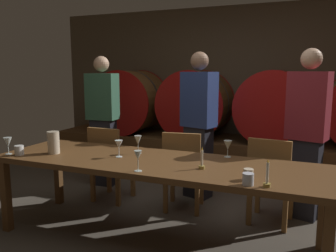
{
  "coord_description": "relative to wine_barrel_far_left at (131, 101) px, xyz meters",
  "views": [
    {
      "loc": [
        0.98,
        -2.78,
        1.51
      ],
      "look_at": [
        -0.1,
        -0.1,
        1.04
      ],
      "focal_mm": 36.63,
      "sensor_mm": 36.0,
      "label": 1
    }
  ],
  "objects": [
    {
      "name": "wine_glass_far_right",
      "position": [
        2.02,
        -1.93,
        -0.17
      ],
      "size": [
        0.08,
        0.08,
        0.15
      ],
      "color": "silver",
      "rests_on": "dining_table"
    },
    {
      "name": "cup_left",
      "position": [
        0.2,
        -2.58,
        -0.24
      ],
      "size": [
        0.08,
        0.08,
        0.09
      ],
      "primitive_type": "cylinder",
      "color": "white",
      "rests_on": "dining_table"
    },
    {
      "name": "pitcher",
      "position": [
        0.46,
        -2.41,
        -0.18
      ],
      "size": [
        0.11,
        0.11,
        0.21
      ],
      "color": "beige",
      "rests_on": "dining_table"
    },
    {
      "name": "cup_right",
      "position": [
        2.32,
        -2.65,
        -0.24
      ],
      "size": [
        0.08,
        0.08,
        0.08
      ],
      "primitive_type": "cylinder",
      "color": "silver",
      "rests_on": "dining_table"
    },
    {
      "name": "candle_left",
      "position": [
        1.91,
        -2.38,
        -0.24
      ],
      "size": [
        0.05,
        0.05,
        0.18
      ],
      "color": "olive",
      "rests_on": "dining_table"
    },
    {
      "name": "barrel_shelf",
      "position": [
        1.67,
        -0.0,
        -0.76
      ],
      "size": [
        5.65,
        0.9,
        0.52
      ],
      "primitive_type": "cube",
      "color": "brown",
      "rests_on": "ground"
    },
    {
      "name": "guest_center",
      "position": [
        1.49,
        -1.11,
        -0.13
      ],
      "size": [
        0.43,
        0.34,
        1.73
      ],
      "rotation": [
        0.0,
        0.0,
        2.85
      ],
      "color": "black",
      "rests_on": "ground"
    },
    {
      "name": "wine_glass_right",
      "position": [
        1.47,
        -2.64,
        -0.16
      ],
      "size": [
        0.06,
        0.06,
        0.16
      ],
      "color": "silver",
      "rests_on": "dining_table"
    },
    {
      "name": "cup_center",
      "position": [
        2.3,
        -2.53,
        -0.24
      ],
      "size": [
        0.07,
        0.07,
        0.08
      ],
      "primitive_type": "cylinder",
      "color": "beige",
      "rests_on": "dining_table"
    },
    {
      "name": "wine_glass_center",
      "position": [
        1.2,
        -2.11,
        -0.16
      ],
      "size": [
        0.07,
        0.07,
        0.17
      ],
      "color": "silver",
      "rests_on": "dining_table"
    },
    {
      "name": "candle_right",
      "position": [
        2.44,
        -2.64,
        -0.23
      ],
      "size": [
        0.05,
        0.05,
        0.2
      ],
      "color": "olive",
      "rests_on": "dining_table"
    },
    {
      "name": "guest_right",
      "position": [
        2.68,
        -1.28,
        -0.13
      ],
      "size": [
        0.43,
        0.34,
        1.73
      ],
      "rotation": [
        0.0,
        0.0,
        2.86
      ],
      "color": "black",
      "rests_on": "ground"
    },
    {
      "name": "wine_glass_far_left",
      "position": [
        0.08,
        -2.6,
        -0.17
      ],
      "size": [
        0.08,
        0.08,
        0.16
      ],
      "color": "silver",
      "rests_on": "dining_table"
    },
    {
      "name": "wine_glass_left",
      "position": [
        1.1,
        -2.3,
        -0.17
      ],
      "size": [
        0.07,
        0.07,
        0.15
      ],
      "color": "white",
      "rests_on": "dining_table"
    },
    {
      "name": "wine_barrel_center_right",
      "position": [
        2.25,
        0.0,
        0.0
      ],
      "size": [
        1.01,
        0.83,
        1.01
      ],
      "color": "brown",
      "rests_on": "barrel_shelf"
    },
    {
      "name": "wine_barrel_center_left",
      "position": [
        1.11,
        0.0,
        0.0
      ],
      "size": [
        1.01,
        0.83,
        1.01
      ],
      "color": "brown",
      "rests_on": "barrel_shelf"
    },
    {
      "name": "wine_barrel_far_left",
      "position": [
        0.0,
        0.0,
        0.0
      ],
      "size": [
        1.01,
        0.83,
        1.01
      ],
      "color": "brown",
      "rests_on": "barrel_shelf"
    },
    {
      "name": "back_wall",
      "position": [
        1.67,
        0.55,
        0.23
      ],
      "size": [
        6.28,
        0.24,
        2.5
      ],
      "primitive_type": "cube",
      "color": "brown",
      "rests_on": "ground"
    },
    {
      "name": "chair_left",
      "position": [
        0.59,
        -1.64,
        -0.53
      ],
      "size": [
        0.41,
        0.41,
        0.88
      ],
      "rotation": [
        0.0,
        0.0,
        3.12
      ],
      "color": "brown",
      "rests_on": "ground"
    },
    {
      "name": "guest_left",
      "position": [
        0.2,
        -1.15,
        -0.15
      ],
      "size": [
        0.4,
        0.27,
        1.7
      ],
      "rotation": [
        0.0,
        0.0,
        3.23
      ],
      "color": "black",
      "rests_on": "ground"
    },
    {
      "name": "dining_table",
      "position": [
        1.46,
        -2.29,
        -0.34
      ],
      "size": [
        2.92,
        0.86,
        0.73
      ],
      "color": "brown",
      "rests_on": "ground"
    },
    {
      "name": "chair_right",
      "position": [
        2.38,
        -1.6,
        -0.53
      ],
      "size": [
        0.44,
        0.44,
        0.88
      ],
      "rotation": [
        0.0,
        0.0,
        3.03
      ],
      "color": "brown",
      "rests_on": "ground"
    },
    {
      "name": "ground_plane",
      "position": [
        1.67,
        -2.17,
        -1.02
      ],
      "size": [
        8.16,
        8.16,
        0.0
      ],
      "primitive_type": "plane",
      "color": "#4C443A"
    },
    {
      "name": "chair_center",
      "position": [
        1.47,
        -1.6,
        -0.53
      ],
      "size": [
        0.45,
        0.45,
        0.88
      ],
      "rotation": [
        0.0,
        0.0,
        3.29
      ],
      "color": "brown",
      "rests_on": "ground"
    }
  ]
}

